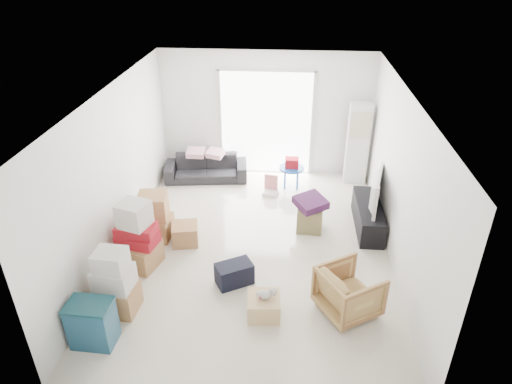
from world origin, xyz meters
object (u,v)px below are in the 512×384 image
at_px(ac_tower, 357,144).
at_px(armchair, 349,290).
at_px(storage_bins, 92,323).
at_px(kids_table, 292,166).
at_px(television, 370,201).
at_px(wood_crate, 264,306).
at_px(ottoman, 310,218).
at_px(sofa, 206,164).
at_px(tv_console, 368,216).

height_order(ac_tower, armchair, ac_tower).
xyz_separation_m(storage_bins, kids_table, (2.49, 4.53, 0.15)).
distance_m(television, wood_crate, 2.97).
bearing_deg(storage_bins, kids_table, 61.23).
height_order(armchair, ottoman, armchair).
distance_m(ac_tower, television, 1.87).
bearing_deg(sofa, television, -34.34).
bearing_deg(wood_crate, kids_table, 85.10).
xyz_separation_m(television, storage_bins, (-3.90, -3.06, -0.22)).
bearing_deg(kids_table, wood_crate, -94.90).
relative_size(television, sofa, 0.61).
relative_size(sofa, storage_bins, 2.72).
bearing_deg(storage_bins, ac_tower, 51.85).
relative_size(ac_tower, sofa, 0.99).
bearing_deg(sofa, storage_bins, -104.52).
distance_m(tv_console, ottoman, 1.07).
height_order(sofa, storage_bins, sofa).
bearing_deg(tv_console, television, 0.00).
bearing_deg(television, wood_crate, 157.30).
relative_size(tv_console, wood_crate, 3.16).
bearing_deg(ottoman, sofa, 140.35).
relative_size(sofa, kids_table, 2.68).
relative_size(tv_console, kids_table, 2.16).
height_order(television, ottoman, television).
distance_m(ac_tower, storage_bins, 6.26).
xyz_separation_m(armchair, wood_crate, (-1.18, -0.16, -0.23)).
bearing_deg(ottoman, kids_table, 102.28).
relative_size(ac_tower, television, 1.63).
xyz_separation_m(ac_tower, sofa, (-3.22, -0.15, -0.53)).
distance_m(ac_tower, armchair, 4.12).
bearing_deg(storage_bins, television, 38.11).
bearing_deg(armchair, tv_console, -45.97).
height_order(armchair, storage_bins, armchair).
xyz_separation_m(ac_tower, kids_table, (-1.36, -0.37, -0.40)).
relative_size(ac_tower, kids_table, 2.66).
bearing_deg(television, sofa, 76.15).
distance_m(tv_console, television, 0.31).
xyz_separation_m(tv_console, ottoman, (-1.06, -0.14, -0.01)).
relative_size(television, wood_crate, 2.39).
height_order(armchair, wood_crate, armchair).
relative_size(storage_bins, kids_table, 0.99).
distance_m(television, armchair, 2.29).
distance_m(ac_tower, kids_table, 1.47).
xyz_separation_m(sofa, storage_bins, (-0.63, -4.75, -0.02)).
bearing_deg(sofa, tv_console, -34.34).
relative_size(sofa, wood_crate, 3.92).
height_order(television, storage_bins, storage_bins).
bearing_deg(ac_tower, television, -88.45).
distance_m(tv_console, sofa, 3.69).
distance_m(storage_bins, wood_crate, 2.27).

